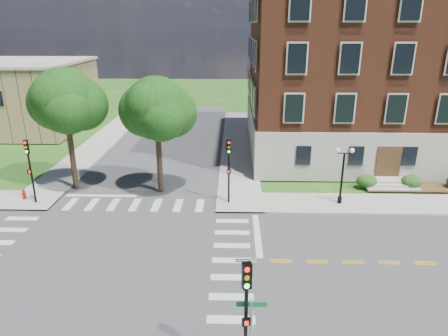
{
  "coord_description": "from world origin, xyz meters",
  "views": [
    {
      "loc": [
        7.26,
        -19.39,
        12.52
      ],
      "look_at": [
        6.6,
        6.55,
        3.2
      ],
      "focal_mm": 32.0,
      "sensor_mm": 36.0,
      "label": 1
    }
  ],
  "objects_px": {
    "twin_lamp_west": "(343,172)",
    "fire_hydrant": "(24,195)",
    "traffic_signal_ne": "(229,163)",
    "street_sign_pole": "(251,323)",
    "traffic_signal_nw": "(29,163)",
    "traffic_signal_se": "(246,306)"
  },
  "relations": [
    {
      "from": "traffic_signal_ne",
      "to": "traffic_signal_nw",
      "type": "height_order",
      "value": "same"
    },
    {
      "from": "traffic_signal_se",
      "to": "traffic_signal_nw",
      "type": "height_order",
      "value": "same"
    },
    {
      "from": "twin_lamp_west",
      "to": "street_sign_pole",
      "type": "relative_size",
      "value": 1.36
    },
    {
      "from": "twin_lamp_west",
      "to": "fire_hydrant",
      "type": "xyz_separation_m",
      "value": [
        -23.65,
        0.14,
        -2.06
      ]
    },
    {
      "from": "traffic_signal_ne",
      "to": "traffic_signal_nw",
      "type": "relative_size",
      "value": 1.0
    },
    {
      "from": "traffic_signal_se",
      "to": "street_sign_pole",
      "type": "xyz_separation_m",
      "value": [
        0.2,
        0.16,
        -0.88
      ]
    },
    {
      "from": "traffic_signal_nw",
      "to": "fire_hydrant",
      "type": "height_order",
      "value": "traffic_signal_nw"
    },
    {
      "from": "traffic_signal_nw",
      "to": "twin_lamp_west",
      "type": "xyz_separation_m",
      "value": [
        22.48,
        0.5,
        -0.66
      ]
    },
    {
      "from": "traffic_signal_ne",
      "to": "twin_lamp_west",
      "type": "height_order",
      "value": "traffic_signal_ne"
    },
    {
      "from": "twin_lamp_west",
      "to": "fire_hydrant",
      "type": "distance_m",
      "value": 23.74
    },
    {
      "from": "twin_lamp_west",
      "to": "street_sign_pole",
      "type": "xyz_separation_m",
      "value": [
        -7.16,
        -15.33,
        -0.21
      ]
    },
    {
      "from": "traffic_signal_se",
      "to": "fire_hydrant",
      "type": "xyz_separation_m",
      "value": [
        -16.28,
        15.63,
        -2.72
      ]
    },
    {
      "from": "traffic_signal_se",
      "to": "traffic_signal_ne",
      "type": "relative_size",
      "value": 1.0
    },
    {
      "from": "traffic_signal_ne",
      "to": "fire_hydrant",
      "type": "bearing_deg",
      "value": 179.12
    },
    {
      "from": "traffic_signal_ne",
      "to": "street_sign_pole",
      "type": "relative_size",
      "value": 1.55
    },
    {
      "from": "fire_hydrant",
      "to": "twin_lamp_west",
      "type": "bearing_deg",
      "value": -0.33
    },
    {
      "from": "traffic_signal_nw",
      "to": "street_sign_pole",
      "type": "height_order",
      "value": "traffic_signal_nw"
    },
    {
      "from": "street_sign_pole",
      "to": "traffic_signal_ne",
      "type": "bearing_deg",
      "value": 93.87
    },
    {
      "from": "traffic_signal_ne",
      "to": "traffic_signal_se",
      "type": "bearing_deg",
      "value": -86.92
    },
    {
      "from": "traffic_signal_ne",
      "to": "fire_hydrant",
      "type": "relative_size",
      "value": 6.4
    },
    {
      "from": "traffic_signal_se",
      "to": "street_sign_pole",
      "type": "height_order",
      "value": "traffic_signal_se"
    },
    {
      "from": "traffic_signal_se",
      "to": "traffic_signal_nw",
      "type": "bearing_deg",
      "value": 135.24
    }
  ]
}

